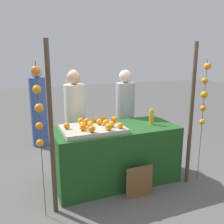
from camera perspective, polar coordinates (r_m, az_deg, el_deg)
ground_plane at (r=4.01m, az=0.83°, el=-15.32°), size 24.00×24.00×0.00m
stall_counter at (r=3.83m, az=0.85°, el=-9.68°), size 1.83×0.81×0.86m
orange_tray at (r=3.51m, az=-4.45°, el=-3.90°), size 0.86×0.61×0.06m
orange_0 at (r=3.62m, az=-5.83°, el=-2.16°), size 0.09×0.09×0.09m
orange_1 at (r=3.41m, az=1.91°, el=-3.11°), size 0.08×0.08×0.08m
orange_2 at (r=3.47m, az=-0.04°, el=-2.78°), size 0.09×0.09×0.09m
orange_3 at (r=3.45m, az=-10.35°, el=-3.14°), size 0.08×0.08×0.08m
orange_4 at (r=3.54m, az=-1.43°, el=-2.45°), size 0.09×0.09×0.09m
orange_5 at (r=3.51m, az=-5.00°, el=-2.70°), size 0.08×0.08×0.08m
orange_6 at (r=3.76m, az=-1.90°, el=-1.52°), size 0.09×0.09×0.09m
orange_7 at (r=3.34m, az=-6.69°, el=-3.46°), size 0.09×0.09×0.09m
orange_8 at (r=3.33m, az=-0.80°, el=-3.46°), size 0.09×0.09×0.09m
orange_9 at (r=3.46m, az=-6.76°, el=-2.92°), size 0.09×0.09×0.09m
orange_10 at (r=3.71m, az=0.40°, el=-1.72°), size 0.09×0.09×0.09m
orange_11 at (r=3.43m, az=-5.05°, el=-3.11°), size 0.08×0.08×0.08m
orange_12 at (r=3.60m, az=-2.96°, el=-2.26°), size 0.08×0.08×0.08m
orange_13 at (r=3.68m, az=-7.25°, el=-1.99°), size 0.08×0.08×0.08m
orange_14 at (r=3.73m, az=-3.97°, el=-1.77°), size 0.08×0.08×0.08m
orange_15 at (r=3.25m, az=-4.70°, el=-3.94°), size 0.09×0.09×0.09m
juice_bottle at (r=3.86m, az=9.02°, el=-1.13°), size 0.07×0.07×0.24m
chalkboard_sign at (r=3.53m, az=6.26°, el=-15.69°), size 0.40×0.03×0.46m
vendor_left at (r=4.14m, az=-8.40°, el=-2.91°), size 0.33×0.33×1.67m
vendor_right at (r=4.42m, az=2.98°, el=-1.83°), size 0.33×0.33×1.65m
crowd_person_0 at (r=5.41m, az=-16.45°, el=0.49°), size 0.33×0.33×1.67m
crowd_person_1 at (r=5.33m, az=-8.40°, el=0.44°), size 0.32×0.32×1.62m
canopy_post_left at (r=2.96m, az=-13.77°, el=-4.39°), size 0.06×0.06×2.08m
canopy_post_right at (r=3.77m, az=17.72°, el=-0.86°), size 0.06×0.06×2.08m
garland_strand_left at (r=2.82m, az=-16.59°, el=1.47°), size 0.11×0.11×1.85m
garland_strand_right at (r=3.83m, az=20.49°, el=4.23°), size 0.10×0.11×1.85m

